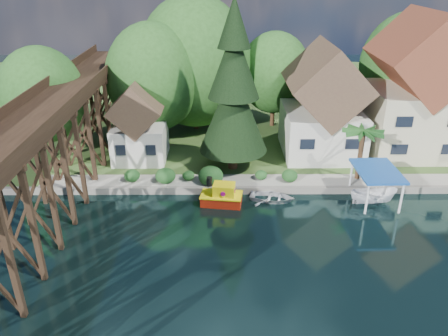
{
  "coord_description": "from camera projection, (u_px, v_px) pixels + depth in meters",
  "views": [
    {
      "loc": [
        -3.04,
        -25.3,
        18.29
      ],
      "look_at": [
        -2.85,
        6.0,
        3.4
      ],
      "focal_mm": 35.0,
      "sensor_mm": 36.0,
      "label": 1
    }
  ],
  "objects": [
    {
      "name": "boat_white_a",
      "position": [
        272.0,
        196.0,
        36.66
      ],
      "size": [
        4.23,
        3.41,
        0.78
      ],
      "primitive_type": "imported",
      "rotation": [
        0.0,
        0.0,
        1.36
      ],
      "color": "silver",
      "rests_on": "ground"
    },
    {
      "name": "ground",
      "position": [
        265.0,
        248.0,
        30.71
      ],
      "size": [
        140.0,
        140.0,
        0.0
      ],
      "primitive_type": "plane",
      "color": "black",
      "rests_on": "ground"
    },
    {
      "name": "shrubs",
      "position": [
        204.0,
        174.0,
        38.52
      ],
      "size": [
        15.76,
        2.47,
        1.7
      ],
      "color": "#153B16",
      "rests_on": "bank"
    },
    {
      "name": "house_left",
      "position": [
        323.0,
        108.0,
        42.99
      ],
      "size": [
        7.64,
        8.64,
        11.02
      ],
      "color": "beige",
      "rests_on": "bank"
    },
    {
      "name": "tugboat",
      "position": [
        222.0,
        196.0,
        35.97
      ],
      "size": [
        3.61,
        2.3,
        2.46
      ],
      "color": "red",
      "rests_on": "ground"
    },
    {
      "name": "promenade",
      "position": [
        323.0,
        181.0,
        38.92
      ],
      "size": [
        50.0,
        2.6,
        0.06
      ],
      "primitive_type": "cube",
      "color": "gray",
      "rests_on": "bank"
    },
    {
      "name": "boat_canopy",
      "position": [
        374.0,
        189.0,
        35.82
      ],
      "size": [
        3.9,
        4.88,
        3.08
      ],
      "color": "white",
      "rests_on": "ground"
    },
    {
      "name": "seawall",
      "position": [
        303.0,
        190.0,
        37.83
      ],
      "size": [
        60.0,
        0.4,
        0.62
      ],
      "primitive_type": "cube",
      "color": "slate",
      "rests_on": "ground"
    },
    {
      "name": "palm_tree",
      "position": [
        363.0,
        134.0,
        37.54
      ],
      "size": [
        3.6,
        3.6,
        4.97
      ],
      "color": "#382314",
      "rests_on": "bank"
    },
    {
      "name": "conifer",
      "position": [
        234.0,
        91.0,
        38.3
      ],
      "size": [
        6.26,
        6.26,
        15.42
      ],
      "color": "#382314",
      "rests_on": "bank"
    },
    {
      "name": "trestle_bridge",
      "position": [
        50.0,
        150.0,
        33.0
      ],
      "size": [
        4.12,
        44.18,
        9.3
      ],
      "color": "black",
      "rests_on": "ground"
    },
    {
      "name": "house_center",
      "position": [
        414.0,
        94.0,
        42.95
      ],
      "size": [
        8.65,
        9.18,
        13.89
      ],
      "color": "beige",
      "rests_on": "bank"
    },
    {
      "name": "shed",
      "position": [
        139.0,
        126.0,
        42.1
      ],
      "size": [
        5.09,
        5.4,
        7.85
      ],
      "color": "beige",
      "rests_on": "bank"
    },
    {
      "name": "bank",
      "position": [
        243.0,
        103.0,
        61.31
      ],
      "size": [
        140.0,
        52.0,
        0.5
      ],
      "primitive_type": "cube",
      "color": "#365120",
      "rests_on": "ground"
    },
    {
      "name": "bg_trees",
      "position": [
        259.0,
        74.0,
        46.78
      ],
      "size": [
        49.9,
        13.3,
        10.57
      ],
      "color": "#382314",
      "rests_on": "bank"
    }
  ]
}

